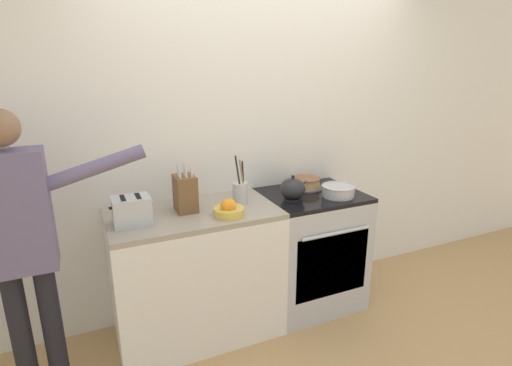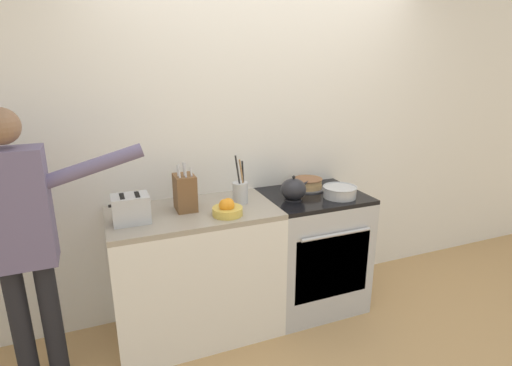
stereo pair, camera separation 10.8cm
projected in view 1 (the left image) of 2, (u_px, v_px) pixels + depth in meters
ground_plane at (297, 331)px, 2.90m from camera, size 16.00×16.00×0.00m
wall_back at (261, 140)px, 3.08m from camera, size 8.00×0.04×2.60m
counter_cabinet at (196, 273)px, 2.78m from camera, size 1.11×0.62×0.92m
stove_range at (310, 249)px, 3.14m from camera, size 0.73×0.65×0.92m
layer_cake at (306, 183)px, 3.12m from camera, size 0.27×0.27×0.08m
tea_kettle at (293, 189)px, 2.86m from camera, size 0.22×0.18×0.18m
mixing_bowl at (338, 191)px, 2.93m from camera, size 0.25×0.25×0.08m
knife_block at (185, 193)px, 2.63m from camera, size 0.13×0.17×0.33m
utensil_crock at (240, 192)px, 2.78m from camera, size 0.11×0.11×0.34m
fruit_bowl at (229, 209)px, 2.56m from camera, size 0.20×0.20×0.11m
toaster at (132, 211)px, 2.41m from camera, size 0.24×0.17×0.18m
person_baker at (21, 235)px, 2.11m from camera, size 0.94×0.20×1.66m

